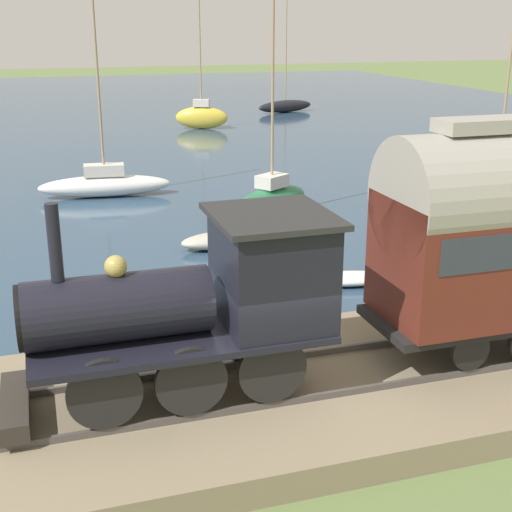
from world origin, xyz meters
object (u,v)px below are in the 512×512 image
Objects in this scene: sailboat_yellow at (202,116)px; rowboat_mid_harbor at (222,240)px; sailboat_white at (105,183)px; sailboat_green at (272,198)px; sailboat_red at (497,179)px; rowboat_off_pier at (488,267)px; rowboat_far_out at (347,279)px; sailboat_black at (285,105)px; steam_locomotive at (206,295)px.

sailboat_yellow is 25.45m from rowboat_mid_harbor.
sailboat_white is 7.17m from sailboat_green.
sailboat_green is at bearing -42.48° from rowboat_mid_harbor.
rowboat_off_pier is (-7.70, 5.69, -0.52)m from sailboat_red.
rowboat_far_out is at bearing -151.87° from sailboat_white.
rowboat_mid_harbor is (-3.15, 12.06, -0.49)m from sailboat_red.
sailboat_white reaches higher than rowboat_far_out.
rowboat_off_pier is at bearing -84.16° from rowboat_far_out.
sailboat_yellow is (-6.55, 8.07, 0.30)m from sailboat_black.
rowboat_far_out is 1.11× the size of rowboat_mid_harbor.
sailboat_yellow is 4.09× the size of rowboat_off_pier.
sailboat_black is 36.66m from rowboat_off_pier.
sailboat_green is 8.65m from rowboat_off_pier.
sailboat_black is (40.98, -16.10, -1.83)m from steam_locomotive.
steam_locomotive is 0.64× the size of sailboat_white.
sailboat_black is 30.09m from sailboat_green.
rowboat_far_out is at bearing 79.95° from rowboat_off_pier.
sailboat_white is 8.41m from rowboat_mid_harbor.
rowboat_off_pier is (-29.45, -1.13, -0.60)m from sailboat_yellow.
sailboat_green is at bearing -23.23° from steam_locomotive.
sailboat_black reaches higher than rowboat_far_out.
sailboat_red is at bearing -123.41° from sailboat_green.
sailboat_white is 15.46m from rowboat_off_pier.
rowboat_far_out is (-7.24, 9.72, -0.58)m from sailboat_red.
sailboat_green is 4.27m from rowboat_mid_harbor.
steam_locomotive is 0.83× the size of sailboat_red.
sailboat_red is at bearing -141.86° from sailboat_yellow.
sailboat_yellow is (34.43, -8.03, -1.54)m from steam_locomotive.
steam_locomotive reaches higher than rowboat_mid_harbor.
sailboat_yellow reaches higher than rowboat_off_pier.
sailboat_green is at bearing 9.48° from rowboat_far_out.
rowboat_far_out is at bearing 144.44° from sailboat_green.
sailboat_black is 3.26× the size of rowboat_mid_harbor.
rowboat_mid_harbor is (9.54, -2.79, -2.10)m from steam_locomotive.
rowboat_off_pier is (-12.51, -9.08, -0.32)m from sailboat_white.
rowboat_off_pier is at bearing -61.42° from steam_locomotive.
rowboat_mid_harbor is (-31.44, 13.32, -0.27)m from sailboat_black.
sailboat_yellow reaches higher than sailboat_black.
sailboat_white is at bearing 32.51° from rowboat_off_pier.
steam_locomotive is 14.06m from sailboat_green.
steam_locomotive is 2.08× the size of rowboat_mid_harbor.
rowboat_far_out is (-35.53, 10.98, -0.36)m from sailboat_black.
sailboat_yellow is at bearing 111.37° from sailboat_black.
sailboat_yellow reaches higher than steam_locomotive.
rowboat_mid_harbor is at bearing 107.75° from sailboat_green.
sailboat_black is 1.31× the size of sailboat_red.
sailboat_red is at bearing -49.47° from steam_locomotive.
rowboat_off_pier is at bearing -138.64° from sailboat_white.
rowboat_far_out is at bearing -153.06° from rowboat_mid_harbor.
sailboat_yellow is 3.00× the size of rowboat_far_out.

